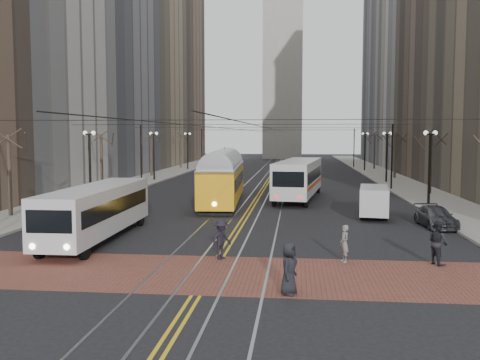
% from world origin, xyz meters
% --- Properties ---
extents(ground, '(260.00, 260.00, 0.00)m').
position_xyz_m(ground, '(0.00, 0.00, 0.00)').
color(ground, black).
rests_on(ground, ground).
extents(sidewalk_left, '(5.00, 140.00, 0.15)m').
position_xyz_m(sidewalk_left, '(-15.00, 45.00, 0.07)').
color(sidewalk_left, gray).
rests_on(sidewalk_left, ground).
extents(sidewalk_right, '(5.00, 140.00, 0.15)m').
position_xyz_m(sidewalk_right, '(15.00, 45.00, 0.07)').
color(sidewalk_right, gray).
rests_on(sidewalk_right, ground).
extents(crosswalk_band, '(25.00, 6.00, 0.01)m').
position_xyz_m(crosswalk_band, '(0.00, -4.00, 0.01)').
color(crosswalk_band, brown).
rests_on(crosswalk_band, ground).
extents(streetcar_rails, '(4.80, 130.00, 0.02)m').
position_xyz_m(streetcar_rails, '(0.00, 45.00, 0.00)').
color(streetcar_rails, gray).
rests_on(streetcar_rails, ground).
extents(centre_lines, '(0.42, 130.00, 0.01)m').
position_xyz_m(centre_lines, '(0.00, 45.00, 0.01)').
color(centre_lines, gold).
rests_on(centre_lines, ground).
extents(building_left_mid, '(16.00, 20.00, 34.00)m').
position_xyz_m(building_left_mid, '(-25.50, 46.00, 17.00)').
color(building_left_mid, slate).
rests_on(building_left_mid, ground).
extents(building_left_midfar, '(20.00, 20.00, 52.00)m').
position_xyz_m(building_left_midfar, '(-27.50, 66.00, 26.00)').
color(building_left_midfar, '#84765B').
rests_on(building_left_midfar, ground).
extents(building_left_far, '(16.00, 20.00, 40.00)m').
position_xyz_m(building_left_far, '(-25.50, 86.00, 20.00)').
color(building_left_far, brown).
rests_on(building_left_far, ground).
extents(building_right_mid, '(16.00, 20.00, 34.00)m').
position_xyz_m(building_right_mid, '(25.50, 46.00, 17.00)').
color(building_right_mid, brown).
rests_on(building_right_mid, ground).
extents(building_right_midfar, '(20.00, 20.00, 52.00)m').
position_xyz_m(building_right_midfar, '(27.50, 66.00, 26.00)').
color(building_right_midfar, '#B5B1AA').
rests_on(building_right_midfar, ground).
extents(building_right_far, '(16.00, 20.00, 40.00)m').
position_xyz_m(building_right_far, '(25.50, 86.00, 20.00)').
color(building_right_far, slate).
rests_on(building_right_far, ground).
extents(clock_tower, '(12.00, 12.00, 66.00)m').
position_xyz_m(clock_tower, '(0.00, 102.00, 35.96)').
color(clock_tower, '#B2AFA5').
rests_on(clock_tower, ground).
extents(lamp_posts, '(27.60, 57.20, 5.60)m').
position_xyz_m(lamp_posts, '(-0.00, 28.75, 2.80)').
color(lamp_posts, black).
rests_on(lamp_posts, ground).
extents(street_trees, '(31.68, 53.28, 5.60)m').
position_xyz_m(street_trees, '(0.00, 35.25, 2.80)').
color(street_trees, '#382D23').
rests_on(street_trees, ground).
extents(trolley_wires, '(25.96, 120.00, 6.60)m').
position_xyz_m(trolley_wires, '(0.00, 34.83, 3.77)').
color(trolley_wires, black).
rests_on(trolley_wires, ground).
extents(transit_bus, '(2.50, 11.38, 2.84)m').
position_xyz_m(transit_bus, '(-7.03, 2.22, 1.42)').
color(transit_bus, silver).
rests_on(transit_bus, ground).
extents(streetcar, '(3.45, 14.37, 3.36)m').
position_xyz_m(streetcar, '(-2.47, 17.62, 1.68)').
color(streetcar, '#F7AD15').
rests_on(streetcar, ground).
extents(rear_bus, '(4.38, 13.07, 3.34)m').
position_xyz_m(rear_bus, '(3.60, 21.39, 1.67)').
color(rear_bus, silver).
rests_on(rear_bus, ground).
extents(cargo_van, '(2.40, 4.89, 2.07)m').
position_xyz_m(cargo_van, '(8.59, 11.43, 1.04)').
color(cargo_van, beige).
rests_on(cargo_van, ground).
extents(sedan_grey, '(1.87, 4.07, 1.35)m').
position_xyz_m(sedan_grey, '(4.00, 22.00, 0.68)').
color(sedan_grey, '#464A4F').
rests_on(sedan_grey, ground).
extents(sedan_parked, '(2.06, 4.36, 1.23)m').
position_xyz_m(sedan_parked, '(11.80, 8.17, 0.62)').
color(sedan_parked, '#3F4347').
rests_on(sedan_parked, ground).
extents(pedestrian_a, '(0.82, 1.03, 1.83)m').
position_xyz_m(pedestrian_a, '(3.19, -6.50, 0.93)').
color(pedestrian_a, black).
rests_on(pedestrian_a, crosswalk_band).
extents(pedestrian_b, '(0.55, 0.68, 1.63)m').
position_xyz_m(pedestrian_b, '(5.53, -1.50, 0.83)').
color(pedestrian_b, slate).
rests_on(pedestrian_b, crosswalk_band).
extents(pedestrian_c, '(1.04, 1.14, 1.90)m').
position_xyz_m(pedestrian_c, '(9.47, -1.50, 0.96)').
color(pedestrian_c, black).
rests_on(pedestrian_c, crosswalk_band).
extents(pedestrian_d, '(1.19, 1.31, 1.76)m').
position_xyz_m(pedestrian_d, '(0.12, -1.50, 0.89)').
color(pedestrian_d, black).
rests_on(pedestrian_d, crosswalk_band).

